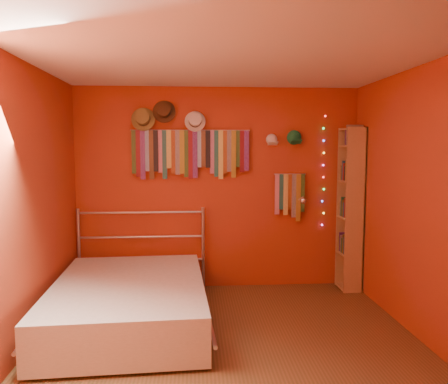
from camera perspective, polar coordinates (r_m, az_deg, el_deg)
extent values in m
plane|color=brown|center=(4.08, 0.73, -19.68)|extent=(3.50, 3.50, 0.00)
cube|color=#9D3119|center=(5.45, -0.76, 0.46)|extent=(3.50, 0.02, 2.50)
cube|color=#9D3119|center=(4.24, 25.08, -1.59)|extent=(0.02, 3.50, 2.50)
cube|color=#9D3119|center=(3.98, -25.28, -2.04)|extent=(0.02, 3.50, 2.50)
cube|color=white|center=(3.76, 0.78, 17.24)|extent=(3.50, 3.50, 0.02)
cylinder|color=#B5B5BA|center=(5.38, -4.40, 8.04)|extent=(1.45, 0.01, 0.01)
cube|color=#26451B|center=(5.41, -11.68, 5.14)|extent=(0.06, 0.01, 0.52)
cube|color=#600E13|center=(5.40, -11.13, 4.94)|extent=(0.06, 0.01, 0.56)
cube|color=#481967|center=(5.39, -10.58, 4.79)|extent=(0.06, 0.01, 0.59)
cube|color=#6B86BF|center=(5.39, -10.01, 5.33)|extent=(0.06, 0.01, 0.50)
cube|color=#51351B|center=(5.38, -9.45, 4.80)|extent=(0.06, 0.01, 0.60)
cube|color=black|center=(5.37, -8.90, 5.32)|extent=(0.06, 0.01, 0.50)
cube|color=#AD566F|center=(5.38, -8.33, 5.26)|extent=(0.06, 0.01, 0.51)
cube|color=#174D50|center=(5.37, -7.77, 4.85)|extent=(0.06, 0.01, 0.59)
cube|color=#B5B548|center=(5.36, -7.21, 5.56)|extent=(0.06, 0.01, 0.46)
cube|color=maroon|center=(5.37, -6.64, 5.20)|extent=(0.06, 0.01, 0.53)
cube|color=navy|center=(5.36, -6.08, 5.15)|extent=(0.06, 0.01, 0.54)
cube|color=olive|center=(5.35, -5.51, 5.21)|extent=(0.06, 0.01, 0.53)
cube|color=#294F1F|center=(5.36, -4.94, 5.00)|extent=(0.06, 0.01, 0.57)
cube|color=maroon|center=(5.36, -4.38, 4.89)|extent=(0.06, 0.01, 0.59)
cube|color=#451964|center=(5.35, -3.81, 4.96)|extent=(0.06, 0.01, 0.58)
cube|color=#789FD5|center=(5.36, -3.25, 5.65)|extent=(0.06, 0.01, 0.45)
cube|color=#4F2B1A|center=(5.36, -2.68, 5.69)|extent=(0.06, 0.01, 0.44)
cube|color=black|center=(5.35, -2.11, 5.62)|extent=(0.06, 0.01, 0.46)
cube|color=#B0588D|center=(5.37, -1.55, 5.23)|extent=(0.06, 0.01, 0.53)
cube|color=#1A5B50|center=(5.36, -0.98, 5.03)|extent=(0.06, 0.01, 0.57)
cube|color=#CAC850|center=(5.36, -0.42, 4.88)|extent=(0.06, 0.01, 0.60)
cube|color=brown|center=(5.38, 0.14, 5.24)|extent=(0.06, 0.01, 0.53)
cube|color=#131555|center=(5.37, 0.71, 5.36)|extent=(0.06, 0.01, 0.51)
cube|color=olive|center=(5.37, 1.27, 4.97)|extent=(0.06, 0.01, 0.58)
cube|color=#254B1E|center=(5.39, 1.82, 5.66)|extent=(0.06, 0.01, 0.45)
cube|color=#5D0E10|center=(5.39, 2.39, 5.33)|extent=(0.06, 0.01, 0.51)
cube|color=#561C70|center=(5.39, 2.96, 5.42)|extent=(0.06, 0.01, 0.49)
cylinder|color=#B5B5BA|center=(5.51, 8.61, 2.33)|extent=(0.40, 0.01, 0.01)
cube|color=#B15874|center=(5.49, 6.96, -0.31)|extent=(0.06, 0.01, 0.51)
cube|color=#18554C|center=(5.49, 7.52, 0.01)|extent=(0.06, 0.01, 0.44)
cube|color=#B39B47|center=(5.50, 8.07, -0.35)|extent=(0.06, 0.01, 0.51)
cube|color=brown|center=(5.52, 8.60, 0.03)|extent=(0.06, 0.01, 0.44)
cube|color=navy|center=(5.53, 9.14, -0.50)|extent=(0.06, 0.01, 0.54)
cube|color=#92621A|center=(5.54, 9.69, -0.76)|extent=(0.06, 0.01, 0.59)
cube|color=#285321|center=(5.56, 10.20, -0.14)|extent=(0.06, 0.01, 0.48)
cylinder|color=olive|center=(5.41, -10.51, 9.32)|extent=(0.29, 0.07, 0.28)
cylinder|color=olive|center=(5.36, -10.57, 9.48)|extent=(0.17, 0.14, 0.19)
cylinder|color=#332314|center=(5.38, -10.54, 9.40)|extent=(0.17, 0.06, 0.17)
cylinder|color=#412A17|center=(5.39, -7.82, 10.35)|extent=(0.28, 0.07, 0.27)
cylinder|color=#412A17|center=(5.34, -7.86, 10.51)|extent=(0.16, 0.14, 0.18)
cylinder|color=black|center=(5.37, -7.84, 10.43)|extent=(0.17, 0.06, 0.17)
cylinder|color=silver|center=(5.37, -3.80, 9.18)|extent=(0.25, 0.06, 0.25)
cylinder|color=silver|center=(5.33, -3.80, 9.32)|extent=(0.15, 0.12, 0.16)
cylinder|color=black|center=(5.35, -3.80, 9.25)|extent=(0.15, 0.05, 0.15)
ellipsoid|color=white|center=(5.46, 6.23, 6.84)|extent=(0.16, 0.12, 0.16)
cube|color=white|center=(5.36, 6.41, 6.34)|extent=(0.11, 0.08, 0.05)
ellipsoid|color=#1A763E|center=(5.52, 9.13, 7.05)|extent=(0.18, 0.14, 0.18)
cube|color=#1A763E|center=(5.41, 9.39, 6.49)|extent=(0.13, 0.10, 0.05)
sphere|color=#FF3333|center=(5.64, 13.10, 9.64)|extent=(0.02, 0.02, 0.02)
sphere|color=#33FF4C|center=(5.62, 12.86, 8.10)|extent=(0.02, 0.02, 0.02)
sphere|color=#4C66FF|center=(5.62, 12.88, 6.55)|extent=(0.02, 0.02, 0.02)
sphere|color=yellow|center=(5.62, 12.91, 5.00)|extent=(0.02, 0.02, 0.02)
sphere|color=#FF4CCC|center=(5.62, 12.83, 3.45)|extent=(0.02, 0.02, 0.02)
sphere|color=#FF3333|center=(5.63, 12.85, 1.90)|extent=(0.02, 0.02, 0.02)
sphere|color=#33FF4C|center=(5.65, 12.90, 0.36)|extent=(0.02, 0.02, 0.02)
sphere|color=#4C66FF|center=(5.66, 12.70, -1.18)|extent=(0.02, 0.02, 0.02)
sphere|color=yellow|center=(5.69, 12.88, -2.70)|extent=(0.02, 0.02, 0.02)
sphere|color=#FF4CCC|center=(5.70, 12.68, -4.22)|extent=(0.02, 0.02, 0.02)
cylinder|color=#B5B5BA|center=(5.60, 9.62, -1.04)|extent=(0.04, 0.03, 0.04)
cylinder|color=#B5B5BA|center=(5.47, 9.94, -0.86)|extent=(0.01, 0.27, 0.09)
sphere|color=white|center=(5.34, 10.29, -1.15)|extent=(0.07, 0.07, 0.07)
cube|color=#A07E48|center=(5.45, 16.77, -2.44)|extent=(0.24, 0.02, 2.00)
cube|color=#A07E48|center=(5.74, 15.64, -2.00)|extent=(0.24, 0.02, 2.00)
cube|color=#A07E48|center=(5.64, 17.29, -2.19)|extent=(0.02, 0.34, 2.00)
cube|color=#A07E48|center=(5.81, 15.92, -11.83)|extent=(0.24, 0.32, 0.02)
cube|color=#A07E48|center=(5.70, 16.04, -7.70)|extent=(0.24, 0.32, 0.02)
cube|color=#A07E48|center=(5.61, 16.16, -3.22)|extent=(0.24, 0.32, 0.02)
cube|color=#A07E48|center=(5.56, 16.29, 1.37)|extent=(0.24, 0.32, 0.02)
cube|color=#A07E48|center=(5.55, 16.41, 5.80)|extent=(0.24, 0.32, 0.02)
cube|color=#A07E48|center=(5.55, 16.47, 7.86)|extent=(0.24, 0.32, 0.02)
cylinder|color=#B5B5BA|center=(5.64, -18.41, -7.25)|extent=(0.04, 0.04, 1.03)
cylinder|color=#B5B5BA|center=(5.46, -2.74, -7.37)|extent=(0.04, 0.04, 1.03)
cylinder|color=#B5B5BA|center=(5.53, -10.68, -8.74)|extent=(1.51, 0.03, 0.03)
cylinder|color=#B5B5BA|center=(5.47, -10.73, -5.78)|extent=(1.51, 0.03, 0.03)
cylinder|color=#B5B5BA|center=(5.42, -10.79, -2.64)|extent=(1.51, 0.03, 0.03)
cube|color=beige|center=(4.55, -12.26, -13.84)|extent=(1.55, 2.12, 0.41)
cylinder|color=#B5B5BA|center=(4.73, -21.63, -13.63)|extent=(0.13, 2.05, 0.03)
cylinder|color=#B5B5BA|center=(4.51, -2.42, -14.15)|extent=(0.13, 2.05, 0.03)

